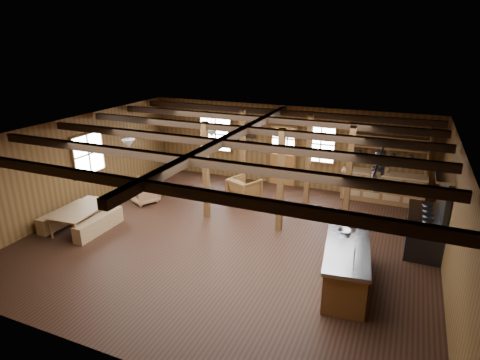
% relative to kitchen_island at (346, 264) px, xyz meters
% --- Properties ---
extents(room, '(10.04, 9.04, 2.84)m').
position_rel_kitchen_island_xyz_m(room, '(-3.07, 0.90, 0.92)').
color(room, black).
rests_on(room, ground).
extents(ceiling_joists, '(9.80, 8.82, 0.18)m').
position_rel_kitchen_island_xyz_m(ceiling_joists, '(-3.07, 1.08, 2.20)').
color(ceiling_joists, black).
rests_on(ceiling_joists, ceiling).
extents(timber_posts, '(3.95, 2.35, 2.80)m').
position_rel_kitchen_island_xyz_m(timber_posts, '(-2.55, 2.98, 0.92)').
color(timber_posts, '#482A14').
rests_on(timber_posts, floor).
extents(back_door, '(1.02, 0.08, 2.15)m').
position_rel_kitchen_island_xyz_m(back_door, '(-3.07, 5.35, 0.40)').
color(back_door, brown).
rests_on(back_door, floor).
extents(window_back_left, '(1.32, 0.06, 1.32)m').
position_rel_kitchen_island_xyz_m(window_back_left, '(-5.67, 5.36, 1.12)').
color(window_back_left, white).
rests_on(window_back_left, wall_back).
extents(window_back_right, '(1.02, 0.06, 1.32)m').
position_rel_kitchen_island_xyz_m(window_back_right, '(-1.77, 5.36, 1.12)').
color(window_back_right, white).
rests_on(window_back_right, wall_back).
extents(window_left, '(0.14, 1.24, 1.32)m').
position_rel_kitchen_island_xyz_m(window_left, '(-8.03, 1.40, 1.12)').
color(window_left, white).
rests_on(window_left, wall_back).
extents(notice_boards, '(1.08, 0.03, 0.90)m').
position_rel_kitchen_island_xyz_m(notice_boards, '(-4.57, 5.35, 1.16)').
color(notice_boards, white).
rests_on(notice_boards, wall_back).
extents(back_counter, '(2.55, 0.60, 2.45)m').
position_rel_kitchen_island_xyz_m(back_counter, '(0.33, 5.10, 0.12)').
color(back_counter, brown).
rests_on(back_counter, floor).
extents(pendant_lamps, '(1.86, 2.36, 0.66)m').
position_rel_kitchen_island_xyz_m(pendant_lamps, '(-5.32, 1.90, 1.77)').
color(pendant_lamps, '#29292C').
rests_on(pendant_lamps, ceiling).
extents(pot_rack, '(0.43, 3.00, 0.44)m').
position_rel_kitchen_island_xyz_m(pot_rack, '(0.36, 1.26, 1.79)').
color(pot_rack, '#29292C').
rests_on(pot_rack, ceiling).
extents(kitchen_island, '(1.19, 2.59, 1.20)m').
position_rel_kitchen_island_xyz_m(kitchen_island, '(0.00, 0.00, 0.00)').
color(kitchen_island, brown).
rests_on(kitchen_island, floor).
extents(step_stool, '(0.52, 0.44, 0.40)m').
position_rel_kitchen_island_xyz_m(step_stool, '(-0.07, 0.28, -0.28)').
color(step_stool, brown).
rests_on(step_stool, floor).
extents(commercial_range, '(0.85, 1.67, 2.06)m').
position_rel_kitchen_island_xyz_m(commercial_range, '(1.58, 2.25, 0.18)').
color(commercial_range, '#29292C').
rests_on(commercial_range, floor).
extents(dining_table, '(1.08, 1.76, 0.60)m').
position_rel_kitchen_island_xyz_m(dining_table, '(-6.97, -0.14, -0.18)').
color(dining_table, olive).
rests_on(dining_table, floor).
extents(bench_wall, '(0.30, 1.62, 0.44)m').
position_rel_kitchen_island_xyz_m(bench_wall, '(-7.72, -0.14, -0.26)').
color(bench_wall, brown).
rests_on(bench_wall, floor).
extents(bench_aisle, '(0.30, 1.62, 0.45)m').
position_rel_kitchen_island_xyz_m(bench_aisle, '(-6.47, -0.14, -0.25)').
color(bench_aisle, brown).
rests_on(bench_aisle, floor).
extents(armchair_a, '(1.03, 1.03, 0.67)m').
position_rel_kitchen_island_xyz_m(armchair_a, '(-6.71, 2.61, -0.14)').
color(armchair_a, brown).
rests_on(armchair_a, floor).
extents(armchair_b, '(1.10, 1.12, 0.78)m').
position_rel_kitchen_island_xyz_m(armchair_b, '(-3.70, 3.38, -0.09)').
color(armchair_b, brown).
rests_on(armchair_b, floor).
extents(armchair_c, '(0.99, 1.00, 0.68)m').
position_rel_kitchen_island_xyz_m(armchair_c, '(-6.57, 2.06, -0.14)').
color(armchair_c, '#936842').
rests_on(armchair_c, floor).
extents(counter_pot, '(0.29, 0.29, 0.17)m').
position_rel_kitchen_island_xyz_m(counter_pot, '(-0.10, 0.91, 0.55)').
color(counter_pot, silver).
rests_on(counter_pot, kitchen_island).
extents(bowl, '(0.29, 0.29, 0.07)m').
position_rel_kitchen_island_xyz_m(bowl, '(-0.15, 0.48, 0.50)').
color(bowl, silver).
rests_on(bowl, kitchen_island).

